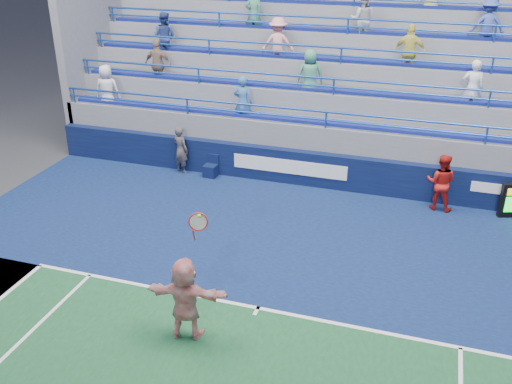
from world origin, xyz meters
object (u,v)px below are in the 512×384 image
(ball_girl, at_px, (441,182))
(tennis_player, at_px, (185,299))
(judge_chair, at_px, (211,170))
(line_judge, at_px, (181,150))

(ball_girl, bearing_deg, tennis_player, 64.63)
(judge_chair, height_order, ball_girl, ball_girl)
(judge_chair, xyz_separation_m, ball_girl, (7.03, -0.15, 0.60))
(line_judge, distance_m, ball_girl, 8.07)
(judge_chair, relative_size, ball_girl, 0.43)
(judge_chair, bearing_deg, ball_girl, -1.22)
(line_judge, xyz_separation_m, ball_girl, (8.07, -0.19, 0.05))
(tennis_player, relative_size, ball_girl, 1.68)
(line_judge, bearing_deg, ball_girl, -161.08)
(judge_chair, distance_m, tennis_player, 7.83)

